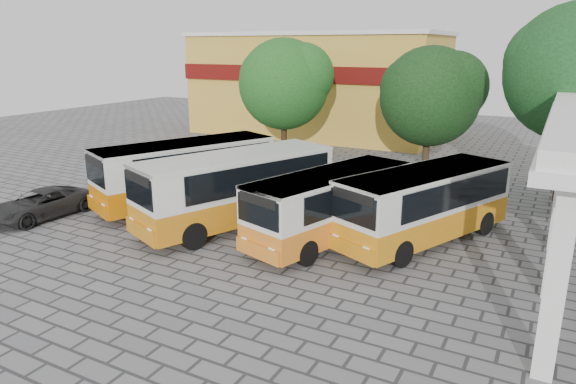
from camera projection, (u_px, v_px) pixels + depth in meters
The scene contains 9 objects.
ground at pixel (289, 268), 17.37m from camera, with size 90.00×90.00×0.00m, color slate.
shophouse_block at pixel (319, 84), 43.25m from camera, with size 20.40×10.40×8.30m.
bus_far_left at pixel (186, 169), 23.74m from camera, with size 5.68×8.90×2.99m.
bus_centre_left at pixel (237, 185), 20.97m from camera, with size 5.57×9.00×3.03m.
bus_centre_right at pixel (331, 202), 19.41m from camera, with size 4.33×7.87×2.67m.
bus_far_right at pixel (425, 201), 19.27m from camera, with size 5.26×8.31×2.79m.
tree_left at pixel (285, 81), 33.47m from camera, with size 6.22×5.92×7.78m.
tree_middle at pixel (432, 93), 29.16m from camera, with size 5.96×5.68×7.30m.
parked_car at pixel (41, 204), 22.28m from camera, with size 2.04×4.43×1.23m, color black.
Camera 1 is at (7.52, -14.13, 7.23)m, focal length 32.00 mm.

